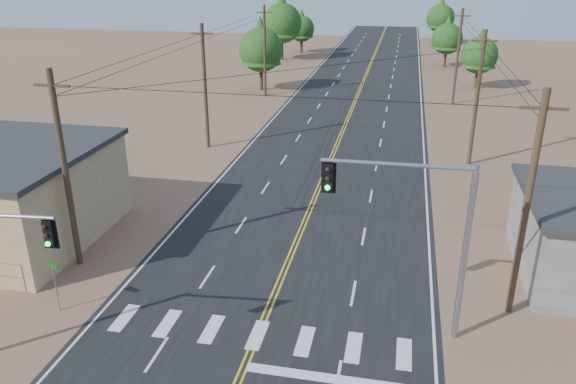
# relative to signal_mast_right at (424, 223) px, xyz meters

# --- Properties ---
(road) EXTENTS (15.00, 200.00, 0.02)m
(road) POSITION_rel_signal_mast_right_xyz_m (-6.36, 20.48, -5.10)
(road) COLOR black
(road) RESTS_ON ground
(utility_pole_left_near) EXTENTS (1.80, 0.30, 10.00)m
(utility_pole_left_near) POSITION_rel_signal_mast_right_xyz_m (-16.86, 2.48, 0.01)
(utility_pole_left_near) COLOR #4C3826
(utility_pole_left_near) RESTS_ON ground
(utility_pole_left_mid) EXTENTS (1.80, 0.30, 10.00)m
(utility_pole_left_mid) POSITION_rel_signal_mast_right_xyz_m (-16.86, 22.48, 0.01)
(utility_pole_left_mid) COLOR #4C3826
(utility_pole_left_mid) RESTS_ON ground
(utility_pole_left_far) EXTENTS (1.80, 0.30, 10.00)m
(utility_pole_left_far) POSITION_rel_signal_mast_right_xyz_m (-16.86, 42.48, 0.01)
(utility_pole_left_far) COLOR #4C3826
(utility_pole_left_far) RESTS_ON ground
(utility_pole_right_near) EXTENTS (1.80, 0.30, 10.00)m
(utility_pole_right_near) POSITION_rel_signal_mast_right_xyz_m (4.14, 2.48, 0.01)
(utility_pole_right_near) COLOR #4C3826
(utility_pole_right_near) RESTS_ON ground
(utility_pole_right_mid) EXTENTS (1.80, 0.30, 10.00)m
(utility_pole_right_mid) POSITION_rel_signal_mast_right_xyz_m (4.14, 22.48, 0.01)
(utility_pole_right_mid) COLOR #4C3826
(utility_pole_right_mid) RESTS_ON ground
(utility_pole_right_far) EXTENTS (1.80, 0.30, 10.00)m
(utility_pole_right_far) POSITION_rel_signal_mast_right_xyz_m (4.14, 42.48, 0.01)
(utility_pole_right_far) COLOR #4C3826
(utility_pole_right_far) RESTS_ON ground
(signal_mast_right) EXTENTS (5.84, 0.55, 7.61)m
(signal_mast_right) POSITION_rel_signal_mast_right_xyz_m (0.00, 0.00, 0.00)
(signal_mast_right) COLOR gray
(signal_mast_right) RESTS_ON ground
(street_sign) EXTENTS (0.68, 0.25, 2.38)m
(street_sign) POSITION_rel_signal_mast_right_xyz_m (-15.46, -1.52, -3.52)
(street_sign) COLOR gray
(street_sign) RESTS_ON ground
(tree_left_near) EXTENTS (5.16, 5.16, 8.61)m
(tree_left_near) POSITION_rel_signal_mast_right_xyz_m (-18.03, 45.28, 0.16)
(tree_left_near) COLOR #3F2D1E
(tree_left_near) RESTS_ON ground
(tree_left_mid) EXTENTS (6.08, 6.08, 10.13)m
(tree_left_mid) POSITION_rel_signal_mast_right_xyz_m (-20.36, 67.68, 1.09)
(tree_left_mid) COLOR #3F2D1E
(tree_left_mid) RESTS_ON ground
(tree_left_far) EXTENTS (4.28, 4.28, 7.14)m
(tree_left_far) POSITION_rel_signal_mast_right_xyz_m (-18.73, 75.63, -0.75)
(tree_left_far) COLOR #3F2D1E
(tree_left_far) RESTS_ON ground
(tree_right_near) EXTENTS (4.33, 4.33, 7.22)m
(tree_right_near) POSITION_rel_signal_mast_right_xyz_m (7.41, 51.37, -0.69)
(tree_right_near) COLOR #3F2D1E
(tree_right_near) RESTS_ON ground
(tree_right_mid) EXTENTS (4.41, 4.41, 7.34)m
(tree_right_mid) POSITION_rel_signal_mast_right_xyz_m (4.43, 66.04, -0.62)
(tree_right_mid) COLOR #3F2D1E
(tree_right_mid) RESTS_ON ground
(tree_right_far) EXTENTS (5.09, 5.09, 8.49)m
(tree_right_far) POSITION_rel_signal_mast_right_xyz_m (4.50, 91.06, 0.08)
(tree_right_far) COLOR #3F2D1E
(tree_right_far) RESTS_ON ground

